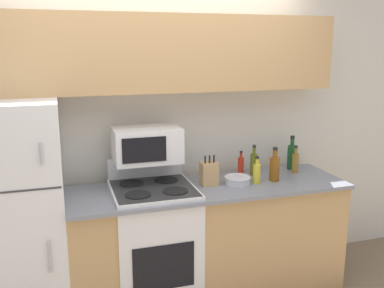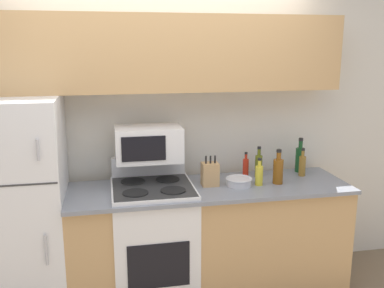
{
  "view_description": "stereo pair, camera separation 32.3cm",
  "coord_description": "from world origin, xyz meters",
  "px_view_note": "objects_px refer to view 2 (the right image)",
  "views": [
    {
      "loc": [
        -0.77,
        -2.72,
        2.0
      ],
      "look_at": [
        0.17,
        0.28,
        1.28
      ],
      "focal_mm": 40.0,
      "sensor_mm": 36.0,
      "label": 1
    },
    {
      "loc": [
        -0.46,
        -2.8,
        2.0
      ],
      "look_at": [
        0.17,
        0.28,
        1.28
      ],
      "focal_mm": 40.0,
      "sensor_mm": 36.0,
      "label": 2
    }
  ],
  "objects_px": {
    "microwave": "(148,144)",
    "bottle_olive_oil": "(259,165)",
    "bottle_cooking_spray": "(259,175)",
    "bottle_whiskey": "(278,170)",
    "bottle_wine_green": "(300,159)",
    "bowl": "(239,181)",
    "bottle_hot_sauce": "(246,166)",
    "knife_block": "(210,174)",
    "bottle_vinegar": "(302,165)",
    "stove": "(154,242)",
    "refrigerator": "(22,209)"
  },
  "relations": [
    {
      "from": "microwave",
      "to": "bottle_olive_oil",
      "type": "height_order",
      "value": "microwave"
    },
    {
      "from": "bottle_cooking_spray",
      "to": "bottle_whiskey",
      "type": "bearing_deg",
      "value": 3.74
    },
    {
      "from": "bottle_wine_green",
      "to": "bottle_cooking_spray",
      "type": "bearing_deg",
      "value": -149.34
    },
    {
      "from": "bowl",
      "to": "bottle_whiskey",
      "type": "xyz_separation_m",
      "value": [
        0.32,
        -0.01,
        0.08
      ]
    },
    {
      "from": "bottle_hot_sauce",
      "to": "bottle_wine_green",
      "type": "height_order",
      "value": "bottle_wine_green"
    },
    {
      "from": "knife_block",
      "to": "bottle_olive_oil",
      "type": "bearing_deg",
      "value": 17.52
    },
    {
      "from": "microwave",
      "to": "bottle_vinegar",
      "type": "bearing_deg",
      "value": -1.62
    },
    {
      "from": "bottle_cooking_spray",
      "to": "bottle_vinegar",
      "type": "xyz_separation_m",
      "value": [
        0.44,
        0.16,
        0.01
      ]
    },
    {
      "from": "microwave",
      "to": "bottle_wine_green",
      "type": "height_order",
      "value": "microwave"
    },
    {
      "from": "bottle_cooking_spray",
      "to": "bottle_hot_sauce",
      "type": "bearing_deg",
      "value": 93.71
    },
    {
      "from": "stove",
      "to": "bottle_vinegar",
      "type": "xyz_separation_m",
      "value": [
        1.28,
        0.11,
        0.53
      ]
    },
    {
      "from": "knife_block",
      "to": "bottle_cooking_spray",
      "type": "relative_size",
      "value": 1.1
    },
    {
      "from": "bowl",
      "to": "bottle_hot_sauce",
      "type": "height_order",
      "value": "bottle_hot_sauce"
    },
    {
      "from": "refrigerator",
      "to": "microwave",
      "type": "height_order",
      "value": "refrigerator"
    },
    {
      "from": "refrigerator",
      "to": "bottle_cooking_spray",
      "type": "relative_size",
      "value": 7.51
    },
    {
      "from": "bottle_whiskey",
      "to": "bottle_vinegar",
      "type": "bearing_deg",
      "value": 28.39
    },
    {
      "from": "bottle_cooking_spray",
      "to": "bottle_hot_sauce",
      "type": "xyz_separation_m",
      "value": [
        -0.02,
        0.28,
        -0.01
      ]
    },
    {
      "from": "knife_block",
      "to": "bottle_hot_sauce",
      "type": "bearing_deg",
      "value": 29.74
    },
    {
      "from": "bowl",
      "to": "bottle_whiskey",
      "type": "height_order",
      "value": "bottle_whiskey"
    },
    {
      "from": "bowl",
      "to": "bottle_hot_sauce",
      "type": "distance_m",
      "value": 0.29
    },
    {
      "from": "knife_block",
      "to": "bowl",
      "type": "height_order",
      "value": "knife_block"
    },
    {
      "from": "knife_block",
      "to": "bottle_wine_green",
      "type": "relative_size",
      "value": 0.81
    },
    {
      "from": "microwave",
      "to": "bottle_whiskey",
      "type": "xyz_separation_m",
      "value": [
        1.01,
        -0.19,
        -0.22
      ]
    },
    {
      "from": "microwave",
      "to": "bottle_vinegar",
      "type": "xyz_separation_m",
      "value": [
        1.29,
        -0.04,
        -0.23
      ]
    },
    {
      "from": "knife_block",
      "to": "bottle_whiskey",
      "type": "xyz_separation_m",
      "value": [
        0.54,
        -0.06,
        0.02
      ]
    },
    {
      "from": "knife_block",
      "to": "bottle_cooking_spray",
      "type": "height_order",
      "value": "knife_block"
    },
    {
      "from": "bottle_whiskey",
      "to": "bottle_hot_sauce",
      "type": "xyz_separation_m",
      "value": [
        -0.18,
        0.27,
        -0.03
      ]
    },
    {
      "from": "bottle_olive_oil",
      "to": "bottle_vinegar",
      "type": "bearing_deg",
      "value": -7.87
    },
    {
      "from": "bowl",
      "to": "bottle_vinegar",
      "type": "relative_size",
      "value": 0.88
    },
    {
      "from": "stove",
      "to": "microwave",
      "type": "xyz_separation_m",
      "value": [
        -0.01,
        0.14,
        0.76
      ]
    },
    {
      "from": "bottle_vinegar",
      "to": "stove",
      "type": "bearing_deg",
      "value": -175.15
    },
    {
      "from": "bottle_cooking_spray",
      "to": "bottle_olive_oil",
      "type": "relative_size",
      "value": 0.85
    },
    {
      "from": "microwave",
      "to": "stove",
      "type": "bearing_deg",
      "value": -85.97
    },
    {
      "from": "microwave",
      "to": "bottle_wine_green",
      "type": "bearing_deg",
      "value": 3.6
    },
    {
      "from": "stove",
      "to": "bottle_whiskey",
      "type": "height_order",
      "value": "bottle_whiskey"
    },
    {
      "from": "bottle_wine_green",
      "to": "stove",
      "type": "bearing_deg",
      "value": -170.14
    },
    {
      "from": "bottle_whiskey",
      "to": "bottle_wine_green",
      "type": "bearing_deg",
      "value": 40.87
    },
    {
      "from": "bottle_cooking_spray",
      "to": "bowl",
      "type": "bearing_deg",
      "value": 172.08
    },
    {
      "from": "bottle_cooking_spray",
      "to": "knife_block",
      "type": "bearing_deg",
      "value": 169.58
    },
    {
      "from": "knife_block",
      "to": "bottle_wine_green",
      "type": "xyz_separation_m",
      "value": [
        0.86,
        0.21,
        0.02
      ]
    },
    {
      "from": "bottle_olive_oil",
      "to": "bottle_vinegar",
      "type": "relative_size",
      "value": 1.08
    },
    {
      "from": "bottle_cooking_spray",
      "to": "bottle_olive_oil",
      "type": "xyz_separation_m",
      "value": [
        0.07,
        0.21,
        0.02
      ]
    },
    {
      "from": "bowl",
      "to": "bottle_wine_green",
      "type": "relative_size",
      "value": 0.7
    },
    {
      "from": "microwave",
      "to": "bottle_cooking_spray",
      "type": "relative_size",
      "value": 2.33
    },
    {
      "from": "stove",
      "to": "bottle_hot_sauce",
      "type": "relative_size",
      "value": 5.59
    },
    {
      "from": "bottle_vinegar",
      "to": "bottle_cooking_spray",
      "type": "bearing_deg",
      "value": -159.87
    },
    {
      "from": "bottle_whiskey",
      "to": "bottle_cooking_spray",
      "type": "relative_size",
      "value": 1.27
    },
    {
      "from": "bowl",
      "to": "bottle_vinegar",
      "type": "bearing_deg",
      "value": 13.17
    },
    {
      "from": "bottle_hot_sauce",
      "to": "bottle_vinegar",
      "type": "height_order",
      "value": "bottle_vinegar"
    },
    {
      "from": "bottle_olive_oil",
      "to": "bottle_cooking_spray",
      "type": "bearing_deg",
      "value": -108.92
    }
  ]
}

